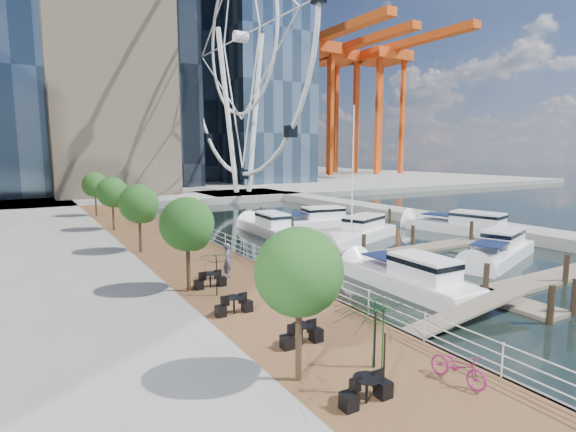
# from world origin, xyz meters

# --- Properties ---
(ground) EXTENTS (520.00, 520.00, 0.00)m
(ground) POSITION_xyz_m (0.00, 0.00, 0.00)
(ground) COLOR black
(ground) RESTS_ON ground
(boardwalk) EXTENTS (6.00, 60.00, 1.00)m
(boardwalk) POSITION_xyz_m (-9.00, 15.00, 0.50)
(boardwalk) COLOR brown
(boardwalk) RESTS_ON ground
(seawall) EXTENTS (0.25, 60.00, 1.00)m
(seawall) POSITION_xyz_m (-6.00, 15.00, 0.50)
(seawall) COLOR #595954
(seawall) RESTS_ON ground
(land_far) EXTENTS (200.00, 114.00, 1.00)m
(land_far) POSITION_xyz_m (0.00, 102.00, 0.50)
(land_far) COLOR gray
(land_far) RESTS_ON ground
(breakwater) EXTENTS (4.00, 60.00, 1.00)m
(breakwater) POSITION_xyz_m (20.00, 20.00, 0.50)
(breakwater) COLOR gray
(breakwater) RESTS_ON ground
(pier) EXTENTS (14.00, 12.00, 1.00)m
(pier) POSITION_xyz_m (14.00, 52.00, 0.50)
(pier) COLOR gray
(pier) RESTS_ON ground
(railing) EXTENTS (0.10, 60.00, 1.05)m
(railing) POSITION_xyz_m (-6.10, 15.00, 1.52)
(railing) COLOR white
(railing) RESTS_ON boardwalk
(floating_docks) EXTENTS (16.00, 34.00, 2.60)m
(floating_docks) POSITION_xyz_m (7.97, 9.98, 0.49)
(floating_docks) COLOR #6D6051
(floating_docks) RESTS_ON ground
(ferris_wheel) EXTENTS (5.80, 45.60, 47.80)m
(ferris_wheel) POSITION_xyz_m (14.00, 52.00, 25.92)
(ferris_wheel) COLOR white
(ferris_wheel) RESTS_ON ground
(port_cranes) EXTENTS (40.00, 52.00, 38.00)m
(port_cranes) POSITION_xyz_m (67.67, 95.67, 20.00)
(port_cranes) COLOR #D84C14
(port_cranes) RESTS_ON ground
(street_trees) EXTENTS (2.60, 42.60, 4.60)m
(street_trees) POSITION_xyz_m (-11.40, 14.00, 4.29)
(street_trees) COLOR #3F2B1C
(street_trees) RESTS_ON ground
(cafe_tables) EXTENTS (2.50, 13.70, 0.74)m
(cafe_tables) POSITION_xyz_m (-10.40, -2.00, 1.37)
(cafe_tables) COLOR black
(cafe_tables) RESTS_ON ground
(yacht_foreground) EXTENTS (10.46, 5.80, 2.15)m
(yacht_foreground) POSITION_xyz_m (10.89, 2.65, 0.00)
(yacht_foreground) COLOR white
(yacht_foreground) RESTS_ON ground
(bicycle) EXTENTS (0.81, 1.86, 0.95)m
(bicycle) POSITION_xyz_m (-7.43, -8.50, 1.47)
(bicycle) COLOR #931554
(bicycle) RESTS_ON boardwalk
(pedestrian_near) EXTENTS (0.79, 0.84, 1.92)m
(pedestrian_near) POSITION_xyz_m (-8.89, 5.06, 1.96)
(pedestrian_near) COLOR #50506B
(pedestrian_near) RESTS_ON boardwalk
(pedestrian_mid) EXTENTS (0.87, 0.94, 1.54)m
(pedestrian_mid) POSITION_xyz_m (-7.75, 20.78, 1.77)
(pedestrian_mid) COLOR #7F6358
(pedestrian_mid) RESTS_ON boardwalk
(pedestrian_far) EXTENTS (0.92, 0.79, 1.48)m
(pedestrian_far) POSITION_xyz_m (-8.82, 26.63, 1.74)
(pedestrian_far) COLOR #2E3439
(pedestrian_far) RESTS_ON boardwalk
(moored_yachts) EXTENTS (22.17, 36.85, 11.50)m
(moored_yachts) POSITION_xyz_m (7.53, 12.02, 0.00)
(moored_yachts) COLOR white
(moored_yachts) RESTS_ON ground
(cafe_seating) EXTENTS (4.41, 13.33, 2.68)m
(cafe_seating) POSITION_xyz_m (-9.69, -5.24, 2.22)
(cafe_seating) COLOR #0F3810
(cafe_seating) RESTS_ON ground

